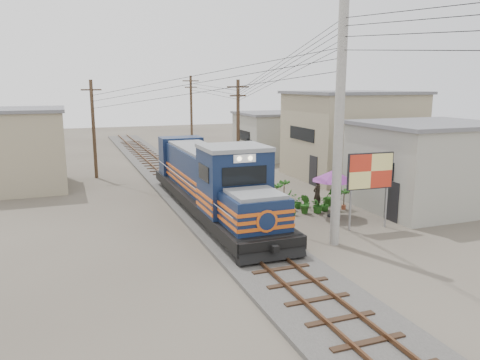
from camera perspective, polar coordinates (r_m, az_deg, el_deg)
name	(u,v)px	position (r m, az deg, el deg)	size (l,w,h in m)	color
ground	(254,250)	(19.42, 1.68, -8.53)	(120.00, 120.00, 0.00)	#473F35
ballast	(191,195)	(28.52, -5.93, -1.85)	(3.60, 70.00, 0.16)	#595651
track	(191,192)	(28.48, -5.94, -1.50)	(1.15, 70.00, 0.12)	#51331E
locomotive	(211,182)	(24.34, -3.58, -0.22)	(2.89, 15.70, 3.89)	black
utility_pole_main	(339,127)	(19.48, 11.97, 6.40)	(0.40, 0.40, 10.00)	#9E9B93
wooden_pole_mid	(238,128)	(33.05, -0.24, 6.38)	(1.60, 0.24, 7.00)	#4C3826
wooden_pole_far	(191,113)	(46.46, -5.95, 8.14)	(1.60, 0.24, 7.50)	#4C3826
wooden_pole_left	(94,127)	(35.05, -17.43, 6.15)	(1.60, 0.24, 7.00)	#4C3826
power_lines	(193,68)	(26.27, -5.73, 13.47)	(9.65, 19.00, 3.30)	black
shophouse_front	(429,165)	(27.43, 22.01, 1.69)	(7.35, 6.30, 4.70)	gray
shophouse_mid	(351,134)	(34.97, 13.38, 5.42)	(8.40, 7.35, 6.20)	gray
shophouse_back	(274,135)	(43.04, 4.20, 5.47)	(6.30, 6.30, 4.20)	gray
shophouse_left	(15,149)	(33.26, -25.74, 3.42)	(6.30, 6.30, 5.20)	gray
billboard	(370,173)	(22.33, 15.61, 0.83)	(2.34, 0.26, 3.62)	#99999E
market_umbrella	(333,176)	(24.11, 11.30, 0.51)	(2.46, 2.46, 2.43)	black
vendor	(317,194)	(26.04, 9.39, -1.66)	(0.57, 0.37, 1.56)	black
plant_nursery	(309,201)	(25.58, 8.42, -2.59)	(3.46, 3.15, 1.14)	#215618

